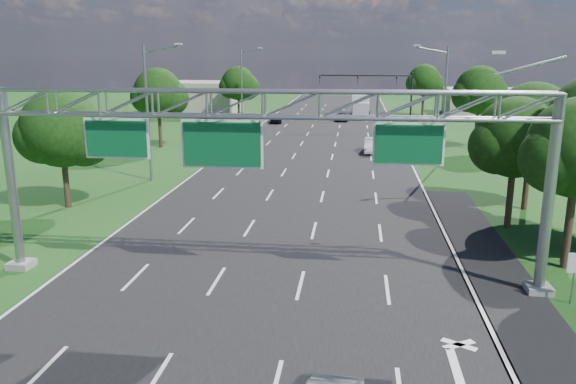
# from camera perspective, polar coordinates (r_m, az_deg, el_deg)

# --- Properties ---
(ground) EXTENTS (220.00, 220.00, 0.00)m
(ground) POSITION_cam_1_polar(r_m,az_deg,el_deg) (41.57, 1.32, 0.78)
(ground) COLOR #174414
(ground) RESTS_ON ground
(road) EXTENTS (18.00, 180.00, 0.02)m
(road) POSITION_cam_1_polar(r_m,az_deg,el_deg) (41.57, 1.32, 0.78)
(road) COLOR black
(road) RESTS_ON ground
(road_flare) EXTENTS (3.00, 30.00, 0.02)m
(road_flare) POSITION_cam_1_polar(r_m,az_deg,el_deg) (26.82, 20.16, -7.65)
(road_flare) COLOR black
(road_flare) RESTS_ON ground
(sign_gantry) EXTENTS (23.50, 1.00, 9.56)m
(sign_gantry) POSITION_cam_1_polar(r_m,az_deg,el_deg) (22.72, -2.24, 7.40)
(sign_gantry) COLOR gray
(sign_gantry) RESTS_ON ground
(regulatory_sign) EXTENTS (0.60, 0.08, 2.10)m
(regulatory_sign) POSITION_cam_1_polar(r_m,az_deg,el_deg) (24.24, 27.14, -6.86)
(regulatory_sign) COLOR gray
(regulatory_sign) RESTS_ON ground
(traffic_signal) EXTENTS (12.21, 0.24, 7.00)m
(traffic_signal) POSITION_cam_1_polar(r_m,az_deg,el_deg) (75.49, 9.77, 10.50)
(traffic_signal) COLOR black
(traffic_signal) RESTS_ON ground
(streetlight_l_near) EXTENTS (2.97, 0.22, 10.16)m
(streetlight_l_near) POSITION_cam_1_polar(r_m,az_deg,el_deg) (43.24, -13.88, 8.39)
(streetlight_l_near) COLOR gray
(streetlight_l_near) RESTS_ON ground
(streetlight_l_far) EXTENTS (2.97, 0.22, 10.16)m
(streetlight_l_far) POSITION_cam_1_polar(r_m,az_deg,el_deg) (76.91, -4.59, 11.02)
(streetlight_l_far) COLOR gray
(streetlight_l_far) RESTS_ON ground
(streetlight_r_mid) EXTENTS (2.97, 0.22, 10.16)m
(streetlight_r_mid) POSITION_cam_1_polar(r_m,az_deg,el_deg) (50.97, 15.42, 9.08)
(streetlight_r_mid) COLOR gray
(streetlight_r_mid) RESTS_ON ground
(tree_cluster_right) EXTENTS (9.91, 14.60, 8.68)m
(tree_cluster_right) POSITION_cam_1_polar(r_m,az_deg,el_deg) (31.69, 27.03, 4.88)
(tree_cluster_right) COLOR #2D2116
(tree_cluster_right) RESTS_ON ground
(tree_verge_la) EXTENTS (5.76, 4.80, 7.40)m
(tree_verge_la) POSITION_cam_1_polar(r_m,az_deg,el_deg) (37.22, -21.91, 5.67)
(tree_verge_la) COLOR #2D2116
(tree_verge_la) RESTS_ON ground
(tree_verge_lb) EXTENTS (5.76, 4.80, 8.06)m
(tree_verge_lb) POSITION_cam_1_polar(r_m,az_deg,el_deg) (58.91, -12.97, 9.66)
(tree_verge_lb) COLOR #2D2116
(tree_verge_lb) RESTS_ON ground
(tree_verge_lc) EXTENTS (5.76, 4.80, 7.62)m
(tree_verge_lc) POSITION_cam_1_polar(r_m,az_deg,el_deg) (82.19, -5.01, 10.78)
(tree_verge_lc) COLOR #2D2116
(tree_verge_lc) RESTS_ON ground
(tree_verge_rd) EXTENTS (5.76, 4.80, 8.28)m
(tree_verge_rd) POSITION_cam_1_polar(r_m,az_deg,el_deg) (59.70, 18.92, 9.53)
(tree_verge_rd) COLOR #2D2116
(tree_verge_rd) RESTS_ON ground
(tree_verge_re) EXTENTS (5.76, 4.80, 7.84)m
(tree_verge_re) POSITION_cam_1_polar(r_m,az_deg,el_deg) (89.01, 13.71, 10.82)
(tree_verge_re) COLOR #2D2116
(tree_verge_re) RESTS_ON ground
(building_left) EXTENTS (14.00, 10.00, 5.00)m
(building_left) POSITION_cam_1_polar(r_m,az_deg,el_deg) (92.28, -9.55, 9.44)
(building_left) COLOR #A9A08E
(building_left) RESTS_ON ground
(building_right) EXTENTS (12.00, 9.00, 4.00)m
(building_right) POSITION_cam_1_polar(r_m,az_deg,el_deg) (94.74, 19.36, 8.67)
(building_right) COLOR #A9A08E
(building_right) RESTS_ON ground
(car_queue_b) EXTENTS (1.80, 3.88, 1.08)m
(car_queue_b) POSITION_cam_1_polar(r_m,az_deg,el_deg) (81.04, 5.46, 7.57)
(car_queue_b) COLOR black
(car_queue_b) RESTS_ON ground
(car_queue_c) EXTENTS (2.03, 4.12, 1.35)m
(car_queue_c) POSITION_cam_1_polar(r_m,az_deg,el_deg) (78.61, -1.21, 7.54)
(car_queue_c) COLOR black
(car_queue_c) RESTS_ON ground
(car_queue_d) EXTENTS (1.64, 4.37, 1.42)m
(car_queue_d) POSITION_cam_1_polar(r_m,az_deg,el_deg) (55.42, 8.56, 4.71)
(car_queue_d) COLOR white
(car_queue_d) RESTS_ON ground
(box_truck) EXTENTS (2.76, 8.70, 3.26)m
(box_truck) POSITION_cam_1_polar(r_m,az_deg,el_deg) (88.54, 7.42, 8.73)
(box_truck) COLOR silver
(box_truck) RESTS_ON ground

